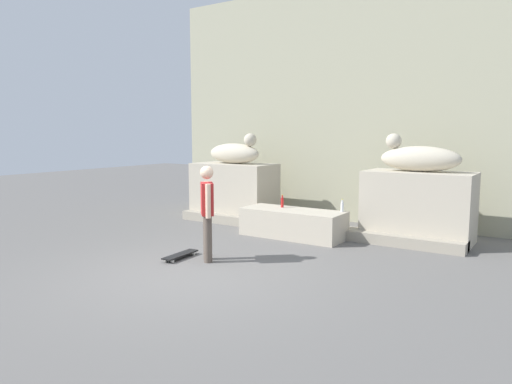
# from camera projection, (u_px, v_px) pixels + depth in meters

# --- Properties ---
(ground_plane) EXTENTS (40.00, 40.00, 0.00)m
(ground_plane) POSITION_uv_depth(u_px,v_px,m) (191.00, 275.00, 7.39)
(ground_plane) COLOR #605E5B
(facade_wall) EXTENTS (9.73, 0.60, 5.91)m
(facade_wall) POSITION_uv_depth(u_px,v_px,m) (344.00, 104.00, 11.95)
(facade_wall) COLOR #A7A588
(facade_wall) RESTS_ON ground_plane
(pedestal_left) EXTENTS (2.14, 1.10, 1.44)m
(pedestal_left) POSITION_uv_depth(u_px,v_px,m) (234.00, 191.00, 12.21)
(pedestal_left) COLOR #B7AD99
(pedestal_left) RESTS_ON ground_plane
(pedestal_right) EXTENTS (2.14, 1.10, 1.44)m
(pedestal_right) POSITION_uv_depth(u_px,v_px,m) (418.00, 207.00, 9.66)
(pedestal_right) COLOR #B7AD99
(pedestal_right) RESTS_ON ground_plane
(statue_reclining_left) EXTENTS (1.65, 0.73, 0.78)m
(statue_reclining_left) POSITION_uv_depth(u_px,v_px,m) (235.00, 153.00, 12.06)
(statue_reclining_left) COLOR beige
(statue_reclining_left) RESTS_ON pedestal_left
(statue_reclining_right) EXTENTS (1.61, 0.58, 0.78)m
(statue_reclining_right) POSITION_uv_depth(u_px,v_px,m) (418.00, 158.00, 9.55)
(statue_reclining_right) COLOR beige
(statue_reclining_right) RESTS_ON pedestal_right
(ledge_block) EXTENTS (2.23, 0.87, 0.59)m
(ledge_block) POSITION_uv_depth(u_px,v_px,m) (293.00, 223.00, 10.09)
(ledge_block) COLOR #B7AD99
(ledge_block) RESTS_ON ground_plane
(skater) EXTENTS (0.40, 0.42, 1.67)m
(skater) POSITION_uv_depth(u_px,v_px,m) (207.00, 209.00, 8.12)
(skater) COLOR brown
(skater) RESTS_ON ground_plane
(skateboard) EXTENTS (0.25, 0.81, 0.08)m
(skateboard) POSITION_uv_depth(u_px,v_px,m) (180.00, 255.00, 8.39)
(skateboard) COLOR black
(skateboard) RESTS_ON ground_plane
(bottle_red) EXTENTS (0.06, 0.06, 0.28)m
(bottle_red) POSITION_uv_depth(u_px,v_px,m) (282.00, 202.00, 10.37)
(bottle_red) COLOR red
(bottle_red) RESTS_ON ledge_block
(bottle_clear) EXTENTS (0.06, 0.06, 0.27)m
(bottle_clear) POSITION_uv_depth(u_px,v_px,m) (342.00, 207.00, 9.79)
(bottle_clear) COLOR silver
(bottle_clear) RESTS_ON ledge_block
(stair_step) EXTENTS (6.82, 0.50, 0.22)m
(stair_step) POSITION_uv_depth(u_px,v_px,m) (304.00, 228.00, 10.54)
(stair_step) COLOR gray
(stair_step) RESTS_ON ground_plane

